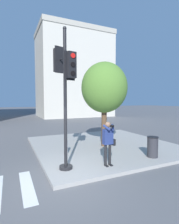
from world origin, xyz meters
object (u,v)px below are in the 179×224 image
(traffic_signal_pole, at_px, (65,85))
(person_photographer, at_px, (108,139))
(fire_hydrant, at_px, (66,146))
(street_tree, at_px, (104,88))
(trash_bin, at_px, (153,147))

(traffic_signal_pole, height_order, person_photographer, traffic_signal_pole)
(person_photographer, distance_m, fire_hydrant, 2.59)
(street_tree, xyz_separation_m, trash_bin, (1.06, -2.70, -2.87))
(fire_hydrant, xyz_separation_m, trash_bin, (3.49, -2.20, 0.12))
(traffic_signal_pole, relative_size, trash_bin, 5.60)
(traffic_signal_pole, bearing_deg, person_photographer, -12.51)
(fire_hydrant, height_order, trash_bin, trash_bin)
(person_photographer, relative_size, fire_hydrant, 2.46)
(street_tree, height_order, trash_bin, street_tree)
(trash_bin, bearing_deg, street_tree, 111.47)
(person_photographer, xyz_separation_m, fire_hydrant, (-1.06, 2.25, -0.72))
(person_photographer, distance_m, street_tree, 3.82)
(person_photographer, xyz_separation_m, trash_bin, (2.43, 0.04, -0.59))
(traffic_signal_pole, relative_size, street_tree, 1.11)
(person_photographer, xyz_separation_m, street_tree, (1.36, 2.74, 2.28))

